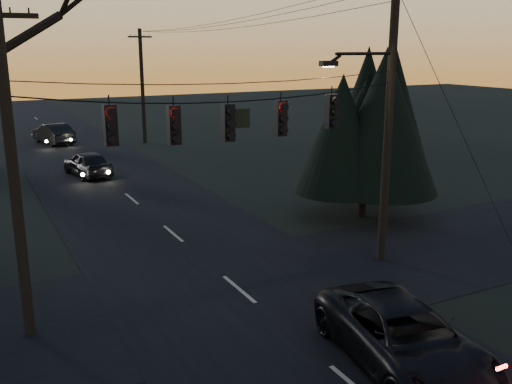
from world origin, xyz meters
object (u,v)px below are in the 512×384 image
sedan_oncoming_b (53,134)px  utility_pole_left (31,334)px  evergreen_right (367,106)px  sedan_oncoming_a (88,164)px  utility_pole_far_r (145,143)px  suv_near (404,338)px  utility_pole_right (381,259)px

sedan_oncoming_b → utility_pole_left: bearing=66.8°
evergreen_right → sedan_oncoming_a: bearing=123.4°
evergreen_right → sedan_oncoming_b: bearing=108.9°
utility_pole_far_r → sedan_oncoming_b: size_ratio=1.82×
utility_pole_far_r → sedan_oncoming_a: 11.69m
utility_pole_far_r → sedan_oncoming_a: size_ratio=2.00×
suv_near → sedan_oncoming_a: bearing=104.3°
evergreen_right → sedan_oncoming_a: evergreen_right is taller
utility_pole_far_r → utility_pole_left: bearing=-112.3°
utility_pole_far_r → sedan_oncoming_a: utility_pole_far_r is taller
evergreen_right → sedan_oncoming_b: (-8.98, 26.18, -4.04)m
suv_near → sedan_oncoming_b: sedan_oncoming_b is taller
sedan_oncoming_a → sedan_oncoming_b: (-0.00, 12.54, 0.05)m
utility_pole_far_r → suv_near: bearing=-96.8°
utility_pole_far_r → sedan_oncoming_b: 6.90m
utility_pole_far_r → sedan_oncoming_b: utility_pole_far_r is taller
evergreen_right → utility_pole_far_r: bearing=96.5°
utility_pole_right → utility_pole_left: size_ratio=1.18×
evergreen_right → suv_near: 12.85m
utility_pole_right → evergreen_right: bearing=59.5°
utility_pole_right → utility_pole_far_r: bearing=90.0°
evergreen_right → utility_pole_right: bearing=-120.5°
utility_pole_right → utility_pole_left: (-11.50, 0.00, 0.00)m
suv_near → sedan_oncoming_a: (-2.28, 23.83, -0.01)m
utility_pole_far_r → sedan_oncoming_b: (-6.30, 2.72, 0.77)m
utility_pole_left → utility_pole_far_r: (11.50, 28.00, 0.00)m
utility_pole_far_r → sedan_oncoming_b: bearing=156.7°
evergreen_right → sedan_oncoming_b: evergreen_right is taller
utility_pole_left → suv_near: size_ratio=1.61×
utility_pole_far_r → sedan_oncoming_a: (-6.30, -9.82, 0.72)m
utility_pole_right → utility_pole_left: utility_pole_right is taller
evergreen_right → suv_near: size_ratio=1.59×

